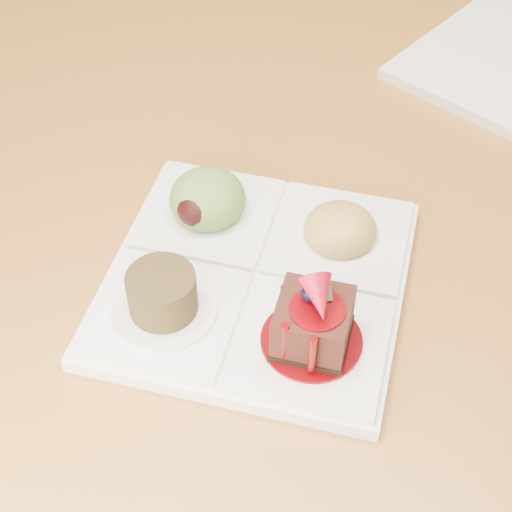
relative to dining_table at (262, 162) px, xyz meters
The scene contains 3 objects.
ground 0.68m from the dining_table, ahead, with size 6.00×6.00×0.00m, color #553018.
dining_table is the anchor object (origin of this frame).
sampler_plate 0.24m from the dining_table, 62.56° to the right, with size 0.28×0.28×0.09m.
Camera 1 is at (0.30, -0.56, 1.22)m, focal length 55.00 mm.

